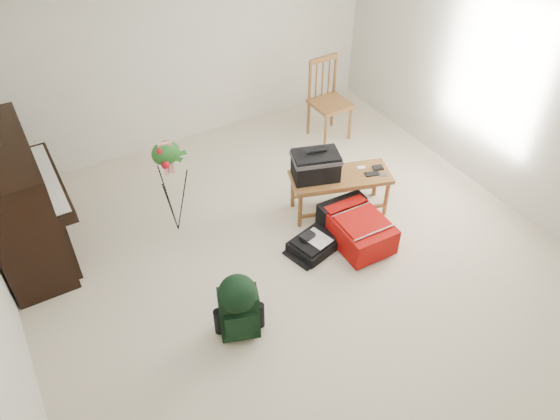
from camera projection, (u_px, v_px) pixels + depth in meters
floor at (302, 270)px, 5.33m from camera, size 5.00×5.50×0.01m
ceiling at (312, 17)px, 3.70m from camera, size 5.00×5.50×0.01m
wall_back at (180, 45)px, 6.32m from camera, size 5.00×0.04×2.50m
wall_right at (517, 93)px, 5.46m from camera, size 0.04×5.50×2.50m
piano at (19, 204)px, 5.16m from camera, size 0.71×1.50×1.25m
bench at (325, 172)px, 5.58m from camera, size 1.13×0.73×0.81m
dining_chair at (329, 101)px, 6.83m from camera, size 0.46×0.46×1.03m
red_suitcase at (354, 225)px, 5.57m from camera, size 0.53×0.76×0.32m
black_duffel at (314, 244)px, 5.51m from camera, size 0.54×0.47×0.19m
green_backpack at (239, 305)px, 4.54m from camera, size 0.38×0.36×0.67m
flower_stand at (172, 188)px, 5.42m from camera, size 0.42×0.42×1.13m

